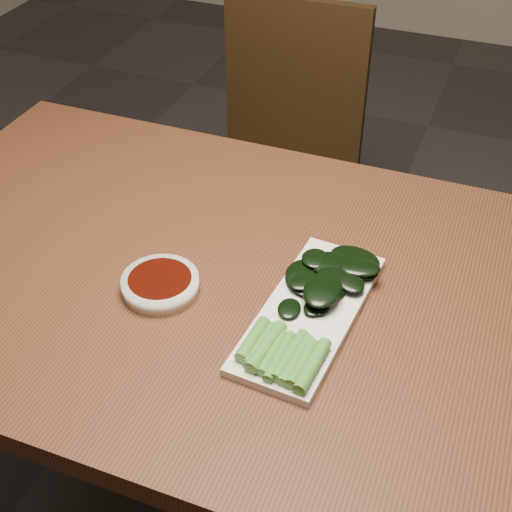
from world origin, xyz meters
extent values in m
cube|color=#472514|center=(0.00, 0.00, 0.73)|extent=(1.40, 0.80, 0.04)
cylinder|color=#472514|center=(-0.64, 0.34, 0.35)|extent=(0.05, 0.05, 0.71)
cube|color=black|center=(-0.24, 0.70, 0.43)|extent=(0.39, 0.39, 0.04)
cylinder|color=black|center=(-0.40, 0.53, 0.21)|extent=(0.04, 0.04, 0.41)
cylinder|color=black|center=(-0.08, 0.53, 0.21)|extent=(0.04, 0.04, 0.41)
cylinder|color=black|center=(-0.41, 0.86, 0.21)|extent=(0.04, 0.04, 0.41)
cylinder|color=black|center=(-0.08, 0.86, 0.21)|extent=(0.04, 0.04, 0.41)
cube|color=black|center=(-0.24, 0.87, 0.67)|extent=(0.39, 0.03, 0.44)
cylinder|color=silver|center=(-0.15, -0.08, 0.76)|extent=(0.12, 0.12, 0.03)
cylinder|color=#350B04|center=(-0.15, -0.08, 0.77)|extent=(0.10, 0.10, 0.00)
cube|color=silver|center=(0.09, -0.05, 0.76)|extent=(0.16, 0.34, 0.01)
cylinder|color=#468F31|center=(0.04, -0.15, 0.77)|extent=(0.03, 0.08, 0.02)
cylinder|color=#468F31|center=(0.05, -0.15, 0.77)|extent=(0.02, 0.08, 0.01)
cylinder|color=#468F31|center=(0.06, -0.15, 0.77)|extent=(0.03, 0.10, 0.02)
cylinder|color=#468F31|center=(0.07, -0.16, 0.77)|extent=(0.02, 0.08, 0.02)
cylinder|color=#468F31|center=(0.08, -0.16, 0.77)|extent=(0.02, 0.09, 0.02)
cylinder|color=#468F31|center=(0.09, -0.16, 0.77)|extent=(0.03, 0.10, 0.02)
cylinder|color=#468F31|center=(0.11, -0.16, 0.77)|extent=(0.02, 0.09, 0.02)
cylinder|color=#468F31|center=(0.12, -0.17, 0.77)|extent=(0.02, 0.09, 0.02)
cylinder|color=#468F31|center=(0.13, -0.16, 0.77)|extent=(0.03, 0.10, 0.02)
ellipsoid|color=black|center=(0.11, -0.01, 0.77)|extent=(0.06, 0.06, 0.01)
ellipsoid|color=black|center=(0.07, 0.05, 0.78)|extent=(0.06, 0.06, 0.01)
ellipsoid|color=black|center=(0.14, 0.05, 0.78)|extent=(0.07, 0.06, 0.01)
ellipsoid|color=black|center=(0.10, -0.02, 0.79)|extent=(0.06, 0.08, 0.01)
ellipsoid|color=black|center=(0.12, 0.08, 0.77)|extent=(0.09, 0.07, 0.01)
ellipsoid|color=black|center=(0.10, 0.01, 0.77)|extent=(0.07, 0.06, 0.01)
ellipsoid|color=black|center=(0.10, 0.02, 0.78)|extent=(0.06, 0.06, 0.01)
ellipsoid|color=black|center=(0.12, 0.03, 0.78)|extent=(0.09, 0.09, 0.01)
ellipsoid|color=black|center=(0.05, 0.02, 0.77)|extent=(0.05, 0.07, 0.01)
ellipsoid|color=black|center=(0.15, 0.06, 0.77)|extent=(0.05, 0.04, 0.01)
ellipsoid|color=black|center=(0.09, 0.05, 0.78)|extent=(0.09, 0.09, 0.01)
ellipsoid|color=black|center=(0.07, -0.01, 0.78)|extent=(0.07, 0.07, 0.01)
ellipsoid|color=black|center=(0.06, 0.00, 0.77)|extent=(0.08, 0.08, 0.01)
ellipsoid|color=black|center=(0.06, -0.06, 0.77)|extent=(0.04, 0.05, 0.01)
ellipsoid|color=black|center=(0.10, -0.04, 0.77)|extent=(0.04, 0.05, 0.01)
ellipsoid|color=black|center=(0.10, -0.05, 0.77)|extent=(0.04, 0.05, 0.01)
ellipsoid|color=black|center=(0.09, -0.03, 0.77)|extent=(0.05, 0.05, 0.01)
camera|label=1|loc=(0.30, -0.80, 1.51)|focal=50.00mm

